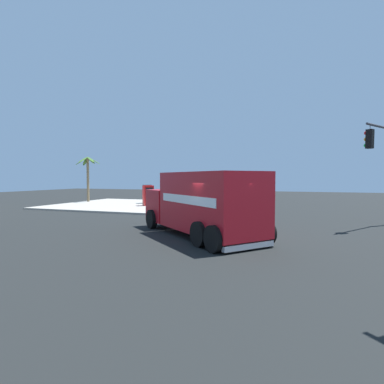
{
  "coord_description": "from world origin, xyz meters",
  "views": [
    {
      "loc": [
        -12.24,
        -2.83,
        2.7
      ],
      "look_at": [
        0.79,
        1.78,
        2.05
      ],
      "focal_mm": 28.38,
      "sensor_mm": 36.0,
      "label": 1
    }
  ],
  "objects_px": {
    "vending_machine_red": "(147,194)",
    "palm_tree_far": "(88,171)",
    "vending_machine_blue": "(148,195)",
    "delivery_truck": "(202,203)",
    "pickup_black": "(195,201)"
  },
  "relations": [
    {
      "from": "vending_machine_red",
      "to": "palm_tree_far",
      "type": "bearing_deg",
      "value": 92.22
    },
    {
      "from": "vending_machine_blue",
      "to": "delivery_truck",
      "type": "bearing_deg",
      "value": -142.67
    },
    {
      "from": "vending_machine_blue",
      "to": "palm_tree_far",
      "type": "height_order",
      "value": "palm_tree_far"
    },
    {
      "from": "delivery_truck",
      "to": "pickup_black",
      "type": "height_order",
      "value": "delivery_truck"
    },
    {
      "from": "palm_tree_far",
      "to": "vending_machine_red",
      "type": "bearing_deg",
      "value": -87.78
    },
    {
      "from": "pickup_black",
      "to": "vending_machine_red",
      "type": "xyz_separation_m",
      "value": [
        3.07,
        6.17,
        0.34
      ]
    },
    {
      "from": "vending_machine_red",
      "to": "palm_tree_far",
      "type": "height_order",
      "value": "palm_tree_far"
    },
    {
      "from": "delivery_truck",
      "to": "palm_tree_far",
      "type": "xyz_separation_m",
      "value": [
        13.67,
        17.18,
        1.9
      ]
    },
    {
      "from": "vending_machine_red",
      "to": "pickup_black",
      "type": "bearing_deg",
      "value": -116.46
    },
    {
      "from": "delivery_truck",
      "to": "pickup_black",
      "type": "xyz_separation_m",
      "value": [
        10.87,
        4.01,
        -0.8
      ]
    },
    {
      "from": "delivery_truck",
      "to": "palm_tree_far",
      "type": "height_order",
      "value": "palm_tree_far"
    },
    {
      "from": "vending_machine_red",
      "to": "vending_machine_blue",
      "type": "bearing_deg",
      "value": -150.41
    },
    {
      "from": "vending_machine_red",
      "to": "delivery_truck",
      "type": "bearing_deg",
      "value": -143.85
    },
    {
      "from": "delivery_truck",
      "to": "vending_machine_red",
      "type": "xyz_separation_m",
      "value": [
        13.94,
        10.18,
        -0.46
      ]
    },
    {
      "from": "vending_machine_blue",
      "to": "palm_tree_far",
      "type": "distance_m",
      "value": 8.86
    }
  ]
}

